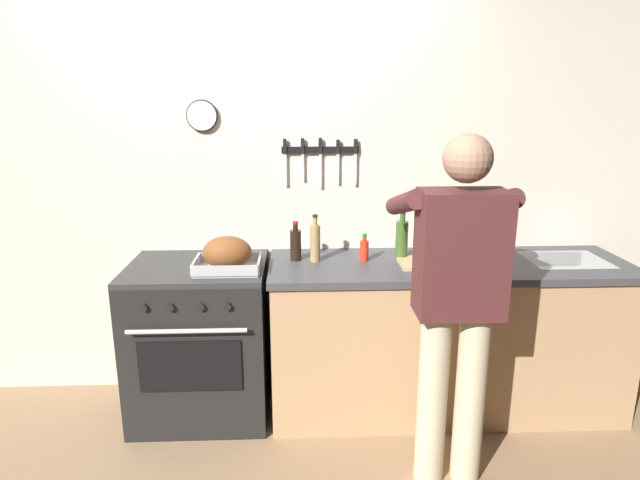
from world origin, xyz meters
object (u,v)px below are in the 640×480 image
(person_cook, at_px, (457,293))
(bottle_cooking_oil, at_px, (469,237))
(bottle_olive_oil, at_px, (402,239))
(cutting_board, at_px, (431,263))
(stove, at_px, (201,340))
(bottle_soy_sauce, at_px, (296,244))
(bottle_vinegar, at_px, (315,242))
(bottle_hot_sauce, at_px, (364,250))
(bottle_wine_red, at_px, (492,232))
(roasting_pan, at_px, (227,255))

(person_cook, bearing_deg, bottle_cooking_oil, -7.01)
(bottle_olive_oil, bearing_deg, cutting_board, -35.27)
(stove, xyz_separation_m, cutting_board, (1.31, -0.04, 0.46))
(cutting_board, xyz_separation_m, bottle_soy_sauce, (-0.75, 0.12, 0.08))
(bottle_olive_oil, bearing_deg, stove, -176.64)
(stove, height_order, bottle_vinegar, bottle_vinegar)
(bottle_soy_sauce, bearing_deg, stove, -172.00)
(bottle_hot_sauce, bearing_deg, stove, -177.29)
(bottle_hot_sauce, height_order, bottle_olive_oil, bottle_olive_oil)
(bottle_wine_red, height_order, bottle_soy_sauce, bottle_wine_red)
(bottle_wine_red, distance_m, bottle_hot_sauce, 0.79)
(bottle_olive_oil, bearing_deg, bottle_cooking_oil, 1.71)
(stove, bearing_deg, roasting_pan, -28.71)
(bottle_cooking_oil, distance_m, bottle_hot_sauce, 0.61)
(bottle_wine_red, distance_m, bottle_olive_oil, 0.57)
(roasting_pan, xyz_separation_m, cutting_board, (1.12, 0.06, -0.08))
(roasting_pan, height_order, bottle_vinegar, bottle_vinegar)
(person_cook, bearing_deg, cutting_board, 10.90)
(person_cook, height_order, bottle_hot_sauce, person_cook)
(bottle_hot_sauce, bearing_deg, bottle_wine_red, 9.87)
(person_cook, relative_size, bottle_soy_sauce, 7.37)
(roasting_pan, relative_size, cutting_board, 0.98)
(bottle_wine_red, bearing_deg, bottle_soy_sauce, -174.98)
(bottle_wine_red, bearing_deg, bottle_cooking_oil, -149.93)
(roasting_pan, bearing_deg, cutting_board, 3.32)
(stove, distance_m, person_cook, 1.51)
(bottle_wine_red, bearing_deg, bottle_vinegar, -173.08)
(person_cook, relative_size, bottle_hot_sauce, 10.55)
(person_cook, height_order, bottle_vinegar, person_cook)
(stove, relative_size, bottle_soy_sauce, 4.00)
(cutting_board, bearing_deg, roasting_pan, -176.68)
(bottle_cooking_oil, bearing_deg, cutting_board, -153.55)
(bottle_cooking_oil, bearing_deg, stove, -177.05)
(bottle_soy_sauce, bearing_deg, bottle_cooking_oil, 0.11)
(bottle_soy_sauce, bearing_deg, bottle_olive_oil, -0.92)
(cutting_board, height_order, bottle_vinegar, bottle_vinegar)
(roasting_pan, height_order, bottle_cooking_oil, bottle_cooking_oil)
(stove, height_order, bottle_wine_red, bottle_wine_red)
(bottle_cooking_oil, relative_size, bottle_soy_sauce, 1.30)
(stove, bearing_deg, bottle_cooking_oil, 2.95)
(bottle_wine_red, xyz_separation_m, bottle_hot_sauce, (-0.78, -0.14, -0.06))
(bottle_wine_red, height_order, bottle_olive_oil, bottle_wine_red)
(bottle_soy_sauce, distance_m, bottle_olive_oil, 0.60)
(roasting_pan, bearing_deg, bottle_olive_oil, 10.07)
(cutting_board, xyz_separation_m, bottle_hot_sauce, (-0.37, 0.08, 0.05))
(cutting_board, bearing_deg, bottle_hot_sauce, 167.19)
(cutting_board, relative_size, bottle_wine_red, 1.21)
(person_cook, xyz_separation_m, bottle_hot_sauce, (-0.34, 0.67, 0.01))
(roasting_pan, bearing_deg, bottle_wine_red, 10.51)
(stove, relative_size, roasting_pan, 2.56)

